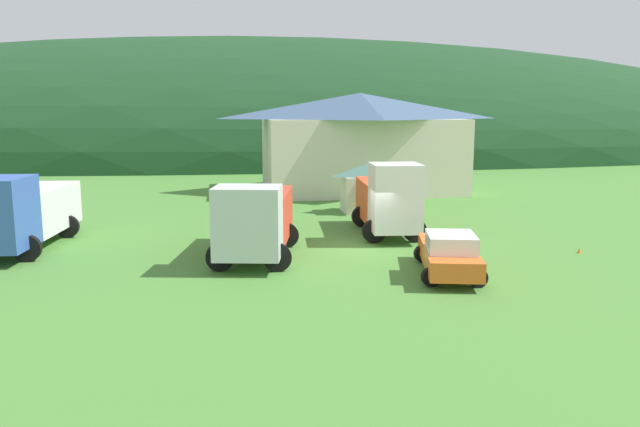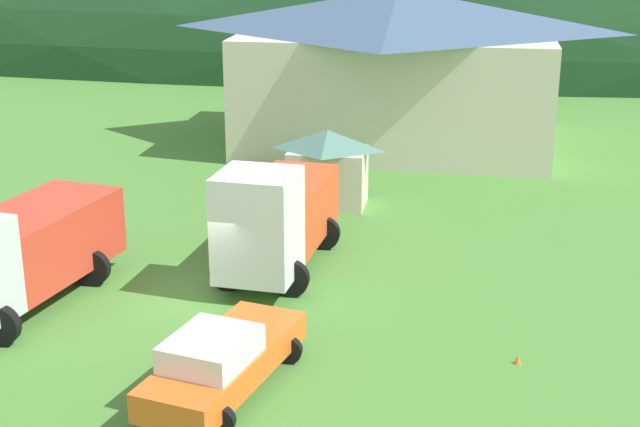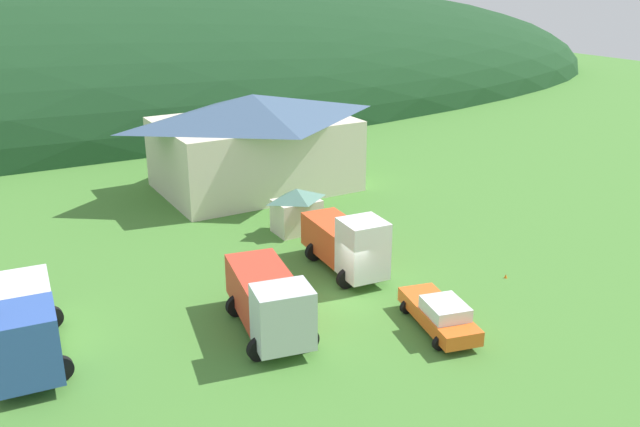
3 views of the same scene
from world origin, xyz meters
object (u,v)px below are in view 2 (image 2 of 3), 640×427
play_shed_cream (328,167)px  tow_truck_silver (13,251)px  service_pickup_orange (222,360)px  depot_building (397,66)px  traffic_cone_near_pickup (517,363)px  heavy_rig_white (276,216)px

play_shed_cream → tow_truck_silver: bearing=-123.7°
tow_truck_silver → service_pickup_orange: bearing=72.0°
depot_building → traffic_cone_near_pickup: size_ratio=33.38×
heavy_rig_white → service_pickup_orange: size_ratio=1.24×
depot_building → play_shed_cream: depot_building is taller
depot_building → traffic_cone_near_pickup: (5.02, -21.97, -3.76)m
depot_building → play_shed_cream: (-1.68, -10.01, -2.25)m
depot_building → tow_truck_silver: (-8.86, -20.78, -2.08)m
play_shed_cream → heavy_rig_white: bearing=-94.3°
heavy_rig_white → service_pickup_orange: 7.70m
service_pickup_orange → heavy_rig_white: bearing=-164.4°
depot_building → service_pickup_orange: (-1.84, -24.57, -2.94)m
service_pickup_orange → traffic_cone_near_pickup: service_pickup_orange is taller
depot_building → heavy_rig_white: (-2.20, -16.94, -1.96)m
service_pickup_orange → traffic_cone_near_pickup: bearing=123.7°
depot_building → tow_truck_silver: bearing=-113.1°
play_shed_cream → heavy_rig_white: heavy_rig_white is taller
play_shed_cream → tow_truck_silver: size_ratio=0.42×
depot_building → heavy_rig_white: size_ratio=2.21×
depot_building → traffic_cone_near_pickup: depot_building is taller
service_pickup_orange → play_shed_cream: bearing=-167.7°
depot_building → tow_truck_silver: size_ratio=2.07×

